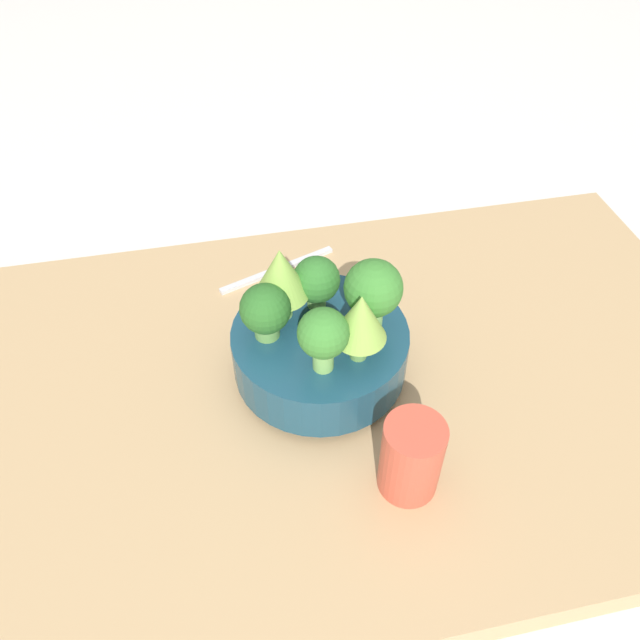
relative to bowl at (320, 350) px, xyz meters
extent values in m
plane|color=silver|center=(-0.03, 0.02, -0.09)|extent=(6.00, 6.00, 0.00)
cube|color=tan|center=(-0.03, 0.02, -0.06)|extent=(1.05, 0.63, 0.04)
cylinder|color=navy|center=(0.00, 0.00, -0.04)|extent=(0.10, 0.10, 0.01)
cylinder|color=navy|center=(0.00, 0.00, 0.00)|extent=(0.21, 0.21, 0.06)
cylinder|color=#609347|center=(0.06, -0.01, 0.04)|extent=(0.03, 0.03, 0.02)
sphere|color=#286023|center=(0.06, -0.01, 0.08)|extent=(0.06, 0.06, 0.06)
cylinder|color=#7AB256|center=(-0.01, -0.05, 0.04)|extent=(0.02, 0.02, 0.02)
sphere|color=#2D6B28|center=(-0.01, -0.05, 0.07)|extent=(0.06, 0.06, 0.06)
cylinder|color=#7AB256|center=(0.04, -0.04, 0.05)|extent=(0.02, 0.02, 0.03)
cone|color=#84AD47|center=(0.04, -0.04, 0.10)|extent=(0.07, 0.07, 0.07)
cylinder|color=#7AB256|center=(-0.06, 0.00, 0.05)|extent=(0.03, 0.03, 0.04)
sphere|color=#387A2D|center=(-0.06, 0.00, 0.09)|extent=(0.07, 0.07, 0.07)
cylinder|color=#7AB256|center=(0.01, 0.05, 0.05)|extent=(0.02, 0.02, 0.03)
sphere|color=#387A2D|center=(0.01, 0.05, 0.09)|extent=(0.06, 0.06, 0.06)
cylinder|color=#609347|center=(-0.03, 0.05, 0.05)|extent=(0.02, 0.02, 0.03)
cone|color=#84AD47|center=(-0.03, 0.05, 0.10)|extent=(0.06, 0.06, 0.06)
cylinder|color=#C64C38|center=(-0.06, 0.17, 0.01)|extent=(0.07, 0.07, 0.10)
cube|color=silver|center=(0.02, -0.21, -0.04)|extent=(0.18, 0.07, 0.01)
camera|label=1|loc=(0.10, 0.50, 0.57)|focal=35.00mm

